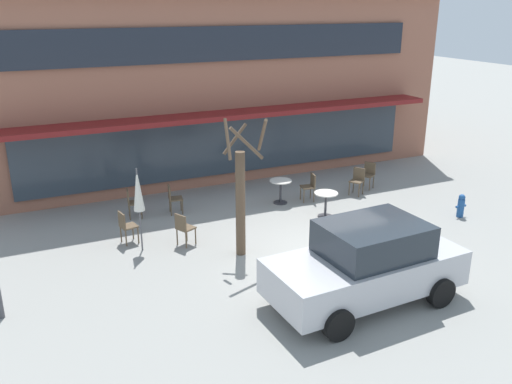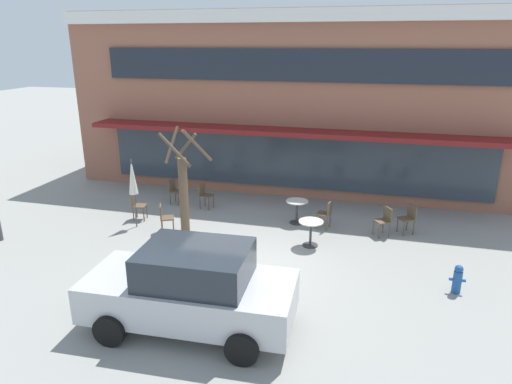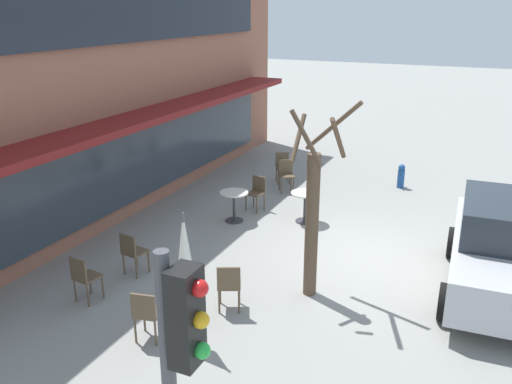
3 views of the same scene
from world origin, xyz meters
name	(u,v)px [view 3 (image 3 of 3)]	position (x,y,z in m)	size (l,w,h in m)	color
ground_plane	(366,258)	(0.00, 0.00, 0.00)	(80.00, 80.00, 0.00)	gray
cafe_table_near_wall	(234,202)	(0.70, 3.46, 0.52)	(0.70, 0.70, 0.76)	#333338
cafe_table_streetside	(305,202)	(1.38, 1.86, 0.52)	(0.70, 0.70, 0.76)	#333338
patio_umbrella_green_folded	(184,248)	(-4.11, 1.87, 1.63)	(0.28, 0.28, 2.20)	#4C4C51
cafe_chair_0	(147,312)	(-4.37, 2.46, 0.53)	(0.47, 0.47, 0.89)	brown
cafe_chair_1	(229,284)	(-3.04, 1.69, 0.53)	(0.53, 0.53, 0.89)	brown
cafe_chair_2	(132,251)	(-2.64, 4.01, 0.53)	(0.46, 0.46, 0.89)	brown
cafe_chair_3	(283,165)	(4.11, 3.52, 0.53)	(0.55, 0.55, 0.89)	brown
cafe_chair_4	(84,276)	(-3.83, 4.17, 0.53)	(0.46, 0.46, 0.89)	brown
cafe_chair_5	(286,173)	(3.40, 3.14, 0.53)	(0.55, 0.55, 0.89)	brown
cafe_chair_6	(257,191)	(1.66, 3.27, 0.53)	(0.47, 0.47, 0.89)	brown
parked_sedan	(505,249)	(-0.38, -2.59, 0.88)	(4.27, 2.16, 1.76)	#B7B7BC
street_tree	(313,213)	(-1.87, 0.60, 1.60)	(1.14, 1.10, 3.57)	brown
traffic_light_pole	(180,382)	(-7.46, -0.16, 2.30)	(0.26, 0.44, 3.40)	#47474C
fire_hydrant	(401,176)	(5.03, 0.19, 0.35)	(0.36, 0.20, 0.71)	#1E4C8C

